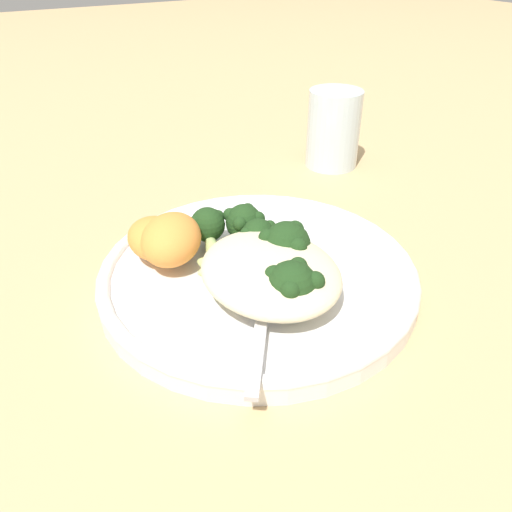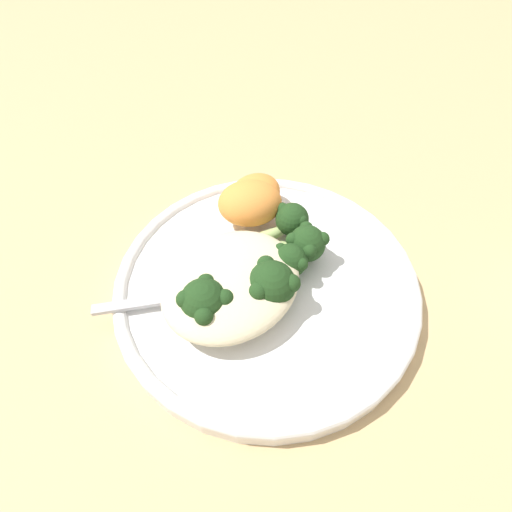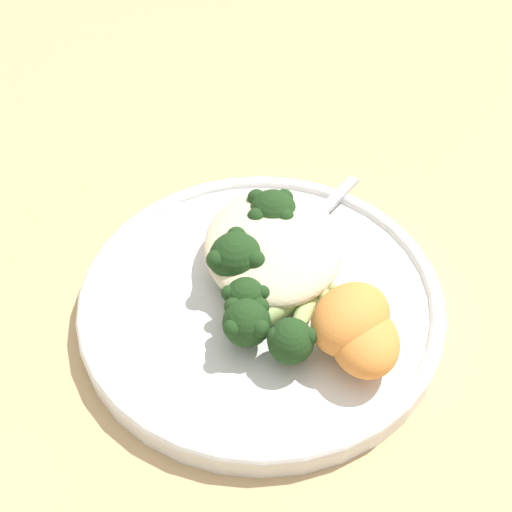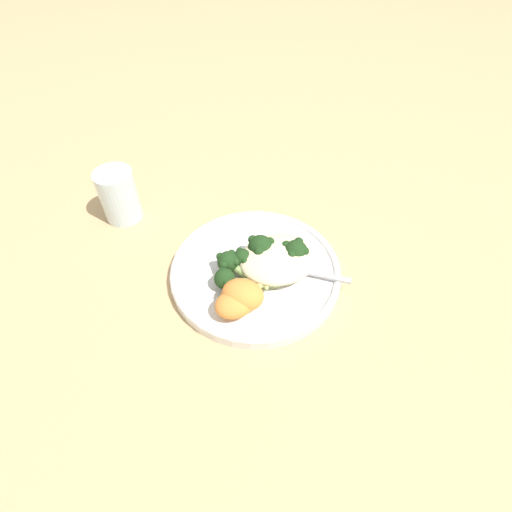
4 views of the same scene
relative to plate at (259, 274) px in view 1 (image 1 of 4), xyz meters
The scene contains 12 objects.
ground_plane 0.01m from the plate, 76.20° to the left, with size 4.00×4.00×0.00m, color tan.
plate is the anchor object (origin of this frame).
quinoa_mound 0.04m from the plate, 166.52° to the left, with size 0.12×0.11×0.03m, color beige.
broccoli_stalk_0 0.06m from the plate, 165.11° to the left, with size 0.11×0.07×0.04m.
broccoli_stalk_1 0.03m from the plate, 134.67° to the right, with size 0.05×0.10×0.04m.
broccoli_stalk_2 0.03m from the plate, 10.84° to the left, with size 0.05×0.09×0.03m.
broccoli_stalk_3 0.04m from the plate, ahead, with size 0.08×0.09×0.03m.
broccoli_stalk_4 0.06m from the plate, 25.19° to the left, with size 0.09×0.05×0.03m.
sweet_potato_chunk_0 0.10m from the plate, 49.62° to the left, with size 0.06×0.05×0.03m, color orange.
sweet_potato_chunk_1 0.08m from the plate, 54.16° to the left, with size 0.06×0.05×0.04m, color orange.
spoon 0.08m from the plate, 150.46° to the left, with size 0.10×0.08×0.01m.
water_glass 0.29m from the plate, 50.26° to the right, with size 0.07×0.07×0.10m, color silver.
Camera 1 is at (-0.31, 0.17, 0.26)m, focal length 35.00 mm.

